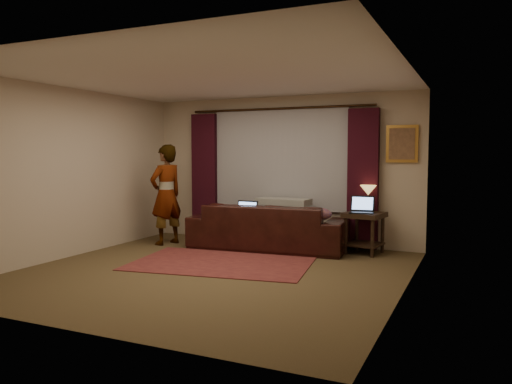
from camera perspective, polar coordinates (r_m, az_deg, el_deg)
floor at (r=6.86m, az=-4.96°, el=-9.09°), size 5.00×5.00×0.01m
ceiling at (r=6.74m, az=-5.11°, el=12.97°), size 5.00×5.00×0.02m
wall_back at (r=8.94m, az=2.85°, el=2.53°), size 5.00×0.02×2.60m
wall_front at (r=4.66m, az=-20.27°, el=0.51°), size 5.00×0.02×2.60m
wall_left at (r=8.19m, az=-20.47°, el=2.08°), size 0.02×5.00×2.60m
wall_right at (r=5.87m, az=16.77°, el=1.35°), size 0.02×5.00×2.60m
sheer_curtain at (r=8.88m, az=2.72°, el=3.81°), size 2.50×0.05×1.80m
drape_left at (r=9.50m, az=-5.85°, el=1.90°), size 0.50×0.14×2.30m
drape_right at (r=8.40m, az=12.14°, el=1.49°), size 0.50×0.14×2.30m
curtain_rod at (r=8.86m, az=2.62°, el=9.50°), size 0.04×0.04×3.40m
picture_frame at (r=8.36m, az=16.36°, el=5.31°), size 0.50×0.04×0.60m
sofa at (r=8.34m, az=1.42°, el=-2.94°), size 2.69×1.34×1.05m
throw_blanket at (r=8.51m, az=3.16°, el=0.77°), size 0.95×0.44×0.11m
clothing_pile at (r=7.95m, az=6.88°, el=-2.57°), size 0.61×0.54×0.21m
laptop_sofa at (r=8.33m, az=-1.38°, el=-2.04°), size 0.37×0.40×0.27m
area_rug at (r=7.36m, az=-3.92°, el=-8.06°), size 2.78×2.07×0.01m
end_table at (r=8.15m, az=12.27°, el=-4.61°), size 0.66×0.66×0.66m
tiffany_lamp at (r=8.23m, az=12.69°, el=-0.71°), size 0.36×0.36×0.43m
laptop_table at (r=7.98m, az=11.99°, el=-1.43°), size 0.41×0.44×0.27m
person at (r=8.87m, az=-10.23°, el=-0.30°), size 0.65×0.65×1.75m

